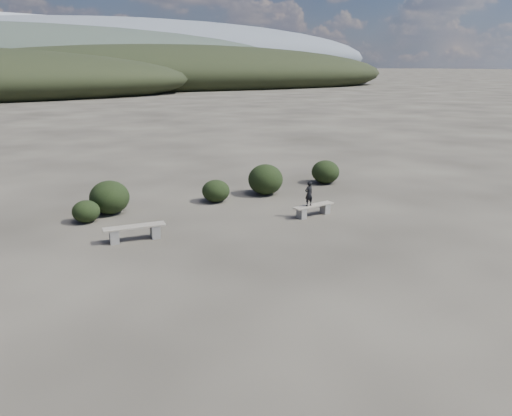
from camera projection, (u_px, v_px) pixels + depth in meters
ground at (295, 287)px, 12.69m from camera, size 1200.00×1200.00×0.00m
bench_left at (135, 232)px, 15.96m from camera, size 1.99×0.57×0.49m
bench_right at (314, 209)px, 18.58m from camera, size 1.73×0.54×0.43m
seated_person at (309, 194)px, 18.27m from camera, size 0.36×0.26×0.93m
shrub_a at (86, 211)px, 17.80m from camera, size 0.97×0.97×0.80m
shrub_b at (110, 197)px, 18.76m from camera, size 1.48×1.48×1.27m
shrub_c at (216, 191)px, 20.45m from camera, size 1.14×1.14×0.91m
shrub_d at (265, 179)px, 21.58m from camera, size 1.51×1.51×1.32m
shrub_e at (325, 172)px, 23.64m from camera, size 1.32×1.32×1.10m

